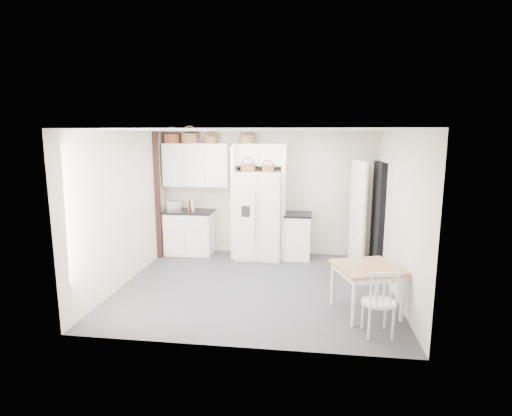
# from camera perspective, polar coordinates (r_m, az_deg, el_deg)

# --- Properties ---
(floor) EXTENTS (4.50, 4.50, 0.00)m
(floor) POSITION_cam_1_polar(r_m,az_deg,el_deg) (6.90, -0.04, -11.06)
(floor) COLOR #3F3E47
(floor) RESTS_ON ground
(ceiling) EXTENTS (4.50, 4.50, 0.00)m
(ceiling) POSITION_cam_1_polar(r_m,az_deg,el_deg) (6.42, -0.04, 11.07)
(ceiling) COLOR white
(ceiling) RESTS_ON wall_back
(wall_back) EXTENTS (4.50, 0.00, 4.50)m
(wall_back) POSITION_cam_1_polar(r_m,az_deg,el_deg) (8.50, 1.73, 2.11)
(wall_back) COLOR beige
(wall_back) RESTS_ON floor
(wall_left) EXTENTS (0.00, 4.00, 4.00)m
(wall_left) POSITION_cam_1_polar(r_m,az_deg,el_deg) (7.18, -18.13, 0.06)
(wall_left) COLOR beige
(wall_left) RESTS_ON floor
(wall_right) EXTENTS (0.00, 4.00, 4.00)m
(wall_right) POSITION_cam_1_polar(r_m,az_deg,el_deg) (6.64, 19.61, -0.85)
(wall_right) COLOR beige
(wall_right) RESTS_ON floor
(refrigerator) EXTENTS (0.93, 0.75, 1.80)m
(refrigerator) POSITION_cam_1_polar(r_m,az_deg,el_deg) (8.23, 0.42, -0.99)
(refrigerator) COLOR silver
(refrigerator) RESTS_ON floor
(base_cab_left) EXTENTS (0.98, 0.62, 0.90)m
(base_cab_left) POSITION_cam_1_polar(r_m,az_deg,el_deg) (8.70, -9.43, -3.54)
(base_cab_left) COLOR silver
(base_cab_left) RESTS_ON floor
(base_cab_right) EXTENTS (0.51, 0.61, 0.90)m
(base_cab_right) POSITION_cam_1_polar(r_m,az_deg,el_deg) (8.33, 5.96, -4.07)
(base_cab_right) COLOR silver
(base_cab_right) RESTS_ON floor
(dining_table) EXTENTS (1.07, 1.07, 0.70)m
(dining_table) POSITION_cam_1_polar(r_m,az_deg,el_deg) (6.03, 15.44, -11.13)
(dining_table) COLOR olive
(dining_table) RESTS_ON floor
(windsor_chair) EXTENTS (0.48, 0.45, 0.87)m
(windsor_chair) POSITION_cam_1_polar(r_m,az_deg,el_deg) (5.42, 17.08, -12.74)
(windsor_chair) COLOR silver
(windsor_chair) RESTS_ON floor
(counter_left) EXTENTS (1.02, 0.66, 0.04)m
(counter_left) POSITION_cam_1_polar(r_m,az_deg,el_deg) (8.60, -9.52, -0.48)
(counter_left) COLOR black
(counter_left) RESTS_ON base_cab_left
(counter_right) EXTENTS (0.55, 0.66, 0.04)m
(counter_right) POSITION_cam_1_polar(r_m,az_deg,el_deg) (8.23, 6.02, -0.89)
(counter_right) COLOR black
(counter_right) RESTS_ON base_cab_right
(toaster) EXTENTS (0.32, 0.25, 0.20)m
(toaster) POSITION_cam_1_polar(r_m,az_deg,el_deg) (8.68, -11.65, 0.35)
(toaster) COLOR silver
(toaster) RESTS_ON counter_left
(cookbook_red) EXTENTS (0.04, 0.15, 0.22)m
(cookbook_red) POSITION_cam_1_polar(r_m,az_deg,el_deg) (8.49, -9.52, 0.27)
(cookbook_red) COLOR maroon
(cookbook_red) RESTS_ON counter_left
(cookbook_cream) EXTENTS (0.04, 0.16, 0.23)m
(cookbook_cream) POSITION_cam_1_polar(r_m,az_deg,el_deg) (8.46, -8.98, 0.30)
(cookbook_cream) COLOR beige
(cookbook_cream) RESTS_ON counter_left
(basket_upper_a) EXTENTS (0.34, 0.34, 0.19)m
(basket_upper_a) POSITION_cam_1_polar(r_m,az_deg,el_deg) (8.68, -11.92, 9.65)
(basket_upper_a) COLOR #59291A
(basket_upper_a) RESTS_ON upper_cabinet
(basket_upper_b) EXTENTS (0.35, 0.35, 0.21)m
(basket_upper_b) POSITION_cam_1_polar(r_m,az_deg,el_deg) (8.56, -9.44, 9.78)
(basket_upper_b) COLOR brown
(basket_upper_b) RESTS_ON upper_cabinet
(basket_upper_c) EXTENTS (0.27, 0.27, 0.16)m
(basket_upper_c) POSITION_cam_1_polar(r_m,az_deg,el_deg) (8.45, -6.50, 9.68)
(basket_upper_c) COLOR brown
(basket_upper_c) RESTS_ON upper_cabinet
(basket_bridge_a) EXTENTS (0.31, 0.31, 0.17)m
(basket_bridge_a) POSITION_cam_1_polar(r_m,az_deg,el_deg) (8.30, -1.33, 9.78)
(basket_bridge_a) COLOR brown
(basket_bridge_a) RESTS_ON bridge_cabinet
(basket_fridge_a) EXTENTS (0.29, 0.29, 0.15)m
(basket_fridge_a) POSITION_cam_1_polar(r_m,az_deg,el_deg) (8.02, -1.17, 5.76)
(basket_fridge_a) COLOR #59291A
(basket_fridge_a) RESTS_ON refrigerator
(basket_fridge_b) EXTENTS (0.24, 0.24, 0.13)m
(basket_fridge_b) POSITION_cam_1_polar(r_m,az_deg,el_deg) (7.97, 1.71, 5.64)
(basket_fridge_b) COLOR #59291A
(basket_fridge_b) RESTS_ON refrigerator
(upper_cabinet) EXTENTS (1.40, 0.34, 0.90)m
(upper_cabinet) POSITION_cam_1_polar(r_m,az_deg,el_deg) (8.55, -8.48, 6.09)
(upper_cabinet) COLOR silver
(upper_cabinet) RESTS_ON wall_back
(bridge_cabinet) EXTENTS (1.12, 0.34, 0.45)m
(bridge_cabinet) POSITION_cam_1_polar(r_m,az_deg,el_deg) (8.27, 0.60, 7.62)
(bridge_cabinet) COLOR silver
(bridge_cabinet) RESTS_ON wall_back
(fridge_panel_left) EXTENTS (0.08, 0.60, 2.30)m
(fridge_panel_left) POSITION_cam_1_polar(r_m,az_deg,el_deg) (8.32, -3.01, 0.87)
(fridge_panel_left) COLOR silver
(fridge_panel_left) RESTS_ON floor
(fridge_panel_right) EXTENTS (0.08, 0.60, 2.30)m
(fridge_panel_right) POSITION_cam_1_polar(r_m,az_deg,el_deg) (8.20, 4.02, 0.72)
(fridge_panel_right) COLOR silver
(fridge_panel_right) RESTS_ON floor
(trim_post) EXTENTS (0.09, 0.09, 2.60)m
(trim_post) POSITION_cam_1_polar(r_m,az_deg,el_deg) (8.39, -13.87, 1.69)
(trim_post) COLOR black
(trim_post) RESTS_ON floor
(doorway_void) EXTENTS (0.18, 0.85, 2.05)m
(doorway_void) POSITION_cam_1_polar(r_m,az_deg,el_deg) (7.63, 17.29, -1.41)
(doorway_void) COLOR black
(doorway_void) RESTS_ON floor
(door_slab) EXTENTS (0.21, 0.79, 2.05)m
(door_slab) POSITION_cam_1_polar(r_m,az_deg,el_deg) (7.91, 14.31, -0.87)
(door_slab) COLOR white
(door_slab) RESTS_ON floor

